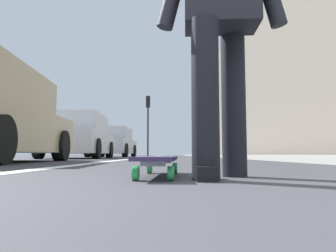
{
  "coord_description": "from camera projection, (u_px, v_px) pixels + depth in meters",
  "views": [
    {
      "loc": [
        -0.49,
        0.07,
        0.13
      ],
      "look_at": [
        10.68,
        0.13,
        1.12
      ],
      "focal_mm": 34.38,
      "sensor_mm": 36.0,
      "label": 1
    }
  ],
  "objects": [
    {
      "name": "skater_person",
      "position": [
        220.0,
        8.0,
        1.78
      ],
      "size": [
        0.45,
        0.72,
        1.64
      ],
      "color": "black",
      "rests_on": "ground"
    },
    {
      "name": "parked_car_mid",
      "position": [
        79.0,
        138.0,
        10.85
      ],
      "size": [
        4.43,
        2.04,
        1.47
      ],
      "color": "silver",
      "rests_on": "ground"
    },
    {
      "name": "building_facade",
      "position": [
        258.0,
        72.0,
        22.89
      ],
      "size": [
        40.0,
        1.2,
        11.94
      ],
      "primitive_type": "cube",
      "color": "#6A6156",
      "rests_on": "ground"
    },
    {
      "name": "ground_plane",
      "position": [
        172.0,
        158.0,
        10.44
      ],
      "size": [
        80.0,
        80.0,
        0.0
      ],
      "primitive_type": "plane",
      "color": "#38383D"
    },
    {
      "name": "traffic_light",
      "position": [
        148.0,
        115.0,
        22.42
      ],
      "size": [
        0.33,
        0.28,
        4.21
      ],
      "color": "#2D2D2D",
      "rests_on": "ground"
    },
    {
      "name": "parked_car_far",
      "position": [
        112.0,
        143.0,
        16.44
      ],
      "size": [
        4.41,
        2.12,
        1.48
      ],
      "color": "#B7B7BC",
      "rests_on": "ground"
    },
    {
      "name": "sidewalk_curb",
      "position": [
        232.0,
        156.0,
        18.4
      ],
      "size": [
        52.0,
        3.2,
        0.11
      ],
      "primitive_type": "cube",
      "color": "#9E9B93",
      "rests_on": "ground"
    },
    {
      "name": "skateboard",
      "position": [
        158.0,
        160.0,
        1.86
      ],
      "size": [
        0.85,
        0.24,
        0.11
      ],
      "color": "green",
      "rests_on": "ground"
    },
    {
      "name": "lane_stripe_white",
      "position": [
        152.0,
        156.0,
        20.41
      ],
      "size": [
        52.0,
        0.16,
        0.01
      ],
      "primitive_type": "cube",
      "color": "silver",
      "rests_on": "ground"
    }
  ]
}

